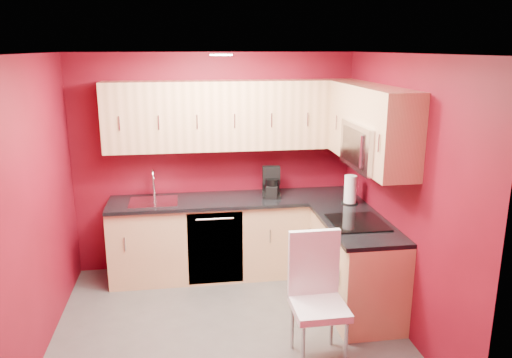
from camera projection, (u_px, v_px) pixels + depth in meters
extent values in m
plane|color=#4F4D4A|center=(228.00, 329.00, 4.66)|extent=(3.20, 3.20, 0.00)
plane|color=white|center=(224.00, 54.00, 4.02)|extent=(3.20, 3.20, 0.00)
plane|color=maroon|center=(215.00, 163.00, 5.78)|extent=(3.20, 0.00, 3.20)
plane|color=maroon|center=(250.00, 277.00, 2.91)|extent=(3.20, 0.00, 3.20)
plane|color=maroon|center=(33.00, 210.00, 4.12)|extent=(0.00, 3.00, 3.00)
plane|color=maroon|center=(400.00, 194.00, 4.57)|extent=(0.00, 3.00, 3.00)
cube|color=#DBB87D|center=(235.00, 237.00, 5.73)|extent=(2.80, 0.60, 0.87)
cube|color=#DBB87D|center=(355.00, 266.00, 4.98)|extent=(0.60, 1.30, 0.87)
cube|color=black|center=(235.00, 200.00, 5.60)|extent=(2.80, 0.63, 0.04)
cube|color=black|center=(357.00, 224.00, 4.84)|extent=(0.63, 1.27, 0.04)
cube|color=tan|center=(233.00, 115.00, 5.49)|extent=(2.80, 0.35, 0.75)
cube|color=tan|center=(354.00, 119.00, 5.23)|extent=(0.35, 0.57, 0.75)
cube|color=tan|center=(400.00, 138.00, 4.12)|extent=(0.35, 0.22, 0.75)
cube|color=tan|center=(379.00, 106.00, 4.54)|extent=(0.35, 0.76, 0.33)
cube|color=silver|center=(374.00, 146.00, 4.63)|extent=(0.40, 0.76, 0.42)
cube|color=black|center=(354.00, 147.00, 4.60)|extent=(0.02, 0.62, 0.33)
cylinder|color=silver|center=(361.00, 152.00, 4.38)|extent=(0.02, 0.02, 0.29)
cube|color=black|center=(357.00, 222.00, 4.80)|extent=(0.50, 0.55, 0.01)
cube|color=silver|center=(154.00, 202.00, 5.46)|extent=(0.52, 0.42, 0.02)
cylinder|color=silver|center=(154.00, 186.00, 5.62)|extent=(0.02, 0.02, 0.26)
torus|color=silver|center=(153.00, 176.00, 5.52)|extent=(0.02, 0.16, 0.16)
cylinder|color=silver|center=(153.00, 183.00, 5.47)|extent=(0.02, 0.02, 0.12)
cube|color=black|center=(215.00, 248.00, 5.42)|extent=(0.60, 0.02, 0.82)
cylinder|color=white|center=(221.00, 55.00, 4.31)|extent=(0.20, 0.20, 0.01)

